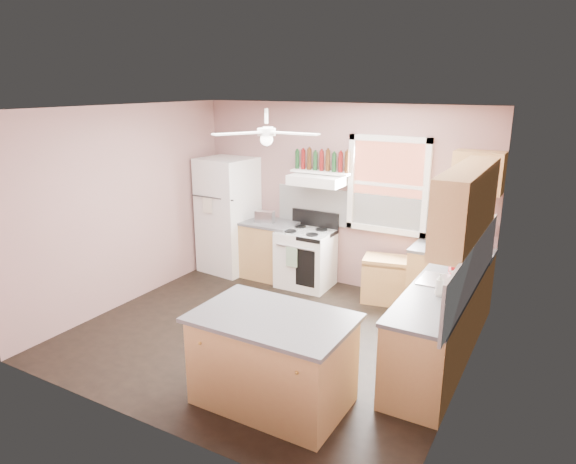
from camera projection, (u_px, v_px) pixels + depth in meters
The scene contains 32 objects.
floor at pixel (269, 335), 6.28m from camera, with size 4.50×4.50×0.00m, color black.
ceiling at pixel (266, 108), 5.52m from camera, with size 4.50×4.50×0.00m, color white.
wall_back at pixel (339, 196), 7.59m from camera, with size 4.50×0.05×2.70m, color #8B6460.
wall_right at pixel (473, 261), 4.83m from camera, with size 0.05×4.00×2.70m, color #8B6460.
wall_left at pixel (125, 206), 6.98m from camera, with size 0.05×4.00×2.70m, color #8B6460.
backsplash_back at pixel (367, 212), 7.40m from camera, with size 2.90×0.03×0.55m, color white.
backsplash_right at pixel (473, 268), 5.14m from camera, with size 0.03×2.60×0.55m, color white.
window_view at pixel (388, 185), 7.13m from camera, with size 1.00×0.02×1.20m, color brown.
window_frame at pixel (387, 185), 7.11m from camera, with size 1.16×0.07×1.36m, color white.
refrigerator at pixel (228, 215), 8.25m from camera, with size 0.78×0.76×1.84m, color white.
base_cabinet_left at pixel (268, 250), 8.08m from camera, with size 0.90×0.60×0.86m, color #B4824B.
counter_left at pixel (267, 223), 7.95m from camera, with size 0.92×0.62×0.04m, color #4C4C4E.
toaster at pixel (265, 217), 7.88m from camera, with size 0.28×0.16×0.18m, color silver.
stove at pixel (306, 258), 7.70m from camera, with size 0.77×0.64×0.86m, color white.
range_hood at pixel (318, 180), 7.40m from camera, with size 0.78×0.50×0.14m, color white.
bottle_shelf at pixel (321, 172), 7.47m from camera, with size 0.90×0.26×0.03m, color white.
cart at pixel (386, 280), 7.17m from camera, with size 0.64×0.43×0.64m, color #B4824B.
base_cabinet_corner at pixel (449, 283), 6.75m from camera, with size 1.00×0.60×0.86m, color #B4824B.
base_cabinet_right at pixel (438, 329), 5.49m from camera, with size 0.60×2.20×0.86m, color #B4824B.
counter_corner at pixel (452, 251), 6.63m from camera, with size 1.02×0.62×0.04m, color #4C4C4E.
counter_right at pixel (441, 290), 5.37m from camera, with size 0.62×2.22×0.04m, color #4C4C4E.
sink at pixel (445, 283), 5.53m from camera, with size 0.55×0.45×0.03m, color silver.
faucet at pixel (461, 279), 5.43m from camera, with size 0.03×0.03×0.14m, color silver.
upper_cabinet_right at pixel (467, 204), 5.22m from camera, with size 0.33×1.80×0.76m, color #B4824B.
upper_cabinet_corner at pixel (478, 172), 6.35m from camera, with size 0.60×0.33×0.52m, color #B4824B.
paper_towel at pixel (483, 223), 6.50m from camera, with size 0.12×0.12×0.26m, color white.
island at pixel (273, 361), 4.85m from camera, with size 1.39×0.88×0.86m, color #B4824B.
island_top at pixel (272, 318), 4.73m from camera, with size 1.47×0.96×0.04m, color #4C4C4E.
ceiling_fan_hub at pixel (267, 132), 5.59m from camera, with size 0.20×0.20×0.08m, color white.
soap_bottle at pixel (440, 284), 5.15m from camera, with size 0.09×0.09×0.24m, color silver.
red_caddy at pixel (458, 270), 5.75m from camera, with size 0.18×0.12×0.10m, color #AF0F12.
wine_bottles at pixel (322, 161), 7.42m from camera, with size 0.86×0.06×0.31m.
Camera 1 is at (3.00, -4.82, 2.96)m, focal length 32.00 mm.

